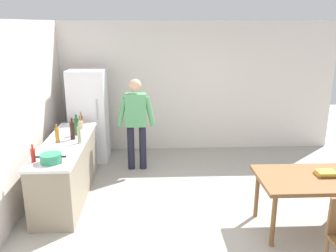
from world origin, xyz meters
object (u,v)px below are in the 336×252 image
Objects in this scene: bottle_vinegar_tall at (79,135)px; bottle_wine_dark at (72,130)px; bottle_oil_amber at (57,135)px; bottle_sauce_red at (33,155)px; bottle_beer_brown at (81,121)px; dining_table at (312,183)px; cooking_pot at (51,158)px; refrigerator at (89,116)px; person at (136,119)px; utensil_jar at (80,125)px; bottle_wine_green at (77,126)px; book_stack at (326,173)px.

bottle_vinegar_tall is 0.24m from bottle_wine_dark.
bottle_wine_dark is (0.20, 0.14, 0.03)m from bottle_oil_amber.
bottle_sauce_red is 0.86m from bottle_vinegar_tall.
bottle_oil_amber reaches higher than bottle_beer_brown.
dining_table is 3.50× the size of cooking_pot.
bottle_oil_amber is at bearing -104.11° from bottle_beer_brown.
refrigerator reaches higher than bottle_oil_amber.
bottle_wine_dark is at bearing 125.44° from bottle_vinegar_tall.
bottle_sauce_red is (-0.31, -2.39, 0.10)m from refrigerator.
person reaches higher than bottle_vinegar_tall.
utensil_jar is at bearing 72.89° from bottle_oil_amber.
bottle_vinegar_tall is (0.34, -0.06, 0.02)m from bottle_oil_amber.
bottle_vinegar_tall is at bearing 161.70° from dining_table.
bottle_wine_green is at bearing -143.61° from person.
bottle_vinegar_tall reaches higher than book_stack.
bottle_wine_dark is 1.33× the size of book_stack.
dining_table is at bearing -165.16° from book_stack.
bottle_wine_green reaches higher than cooking_pot.
person is at bearing 42.13° from bottle_oil_amber.
refrigerator is at bearing 140.71° from dining_table.
person reaches higher than bottle_beer_brown.
bottle_wine_dark is at bearing -136.36° from person.
cooking_pot reaches higher than dining_table.
bottle_wine_green is at bearing -89.06° from refrigerator.
bottle_wine_green reaches higher than dining_table.
utensil_jar is at bearing -88.26° from bottle_beer_brown.
dining_table is at bearing -4.72° from cooking_pot.
bottle_wine_dark reaches higher than utensil_jar.
cooking_pot reaches higher than book_stack.
person is 7.08× the size of bottle_sauce_red.
bottle_sauce_red is at bearing -121.70° from bottle_vinegar_tall.
refrigerator reaches higher than cooking_pot.
cooking_pot is (-3.38, 0.28, 0.29)m from dining_table.
bottle_wine_dark is (-0.14, 0.20, 0.01)m from bottle_vinegar_tall.
dining_table is at bearing -20.60° from bottle_wine_dark.
dining_table is 4.12× the size of bottle_wine_green.
bottle_wine_dark is at bearing 71.31° from bottle_sauce_red.
dining_table is 3.64m from bottle_sauce_red.
refrigerator is at bearing 90.23° from bottle_beer_brown.
person is 0.97m from bottle_beer_brown.
bottle_wine_dark is (0.08, 0.96, 0.09)m from cooking_pot.
book_stack is (3.69, -1.05, -0.24)m from bottle_oil_amber.
utensil_jar is (0.01, -0.91, 0.08)m from refrigerator.
refrigerator is 1.06× the size of person.
person is 1.16m from bottle_wine_green.
refrigerator is 5.29× the size of bottle_wine_dark.
book_stack is at bearing -3.67° from cooking_pot.
bottle_vinegar_tall is at bearing 163.46° from book_stack.
book_stack is (3.80, -0.26, -0.22)m from bottle_sauce_red.
bottle_beer_brown is (-0.95, -0.22, 0.03)m from person.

